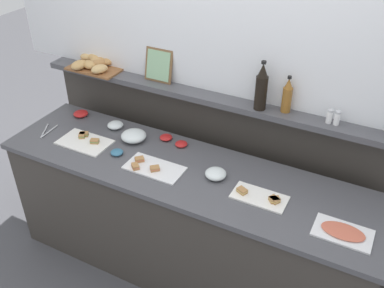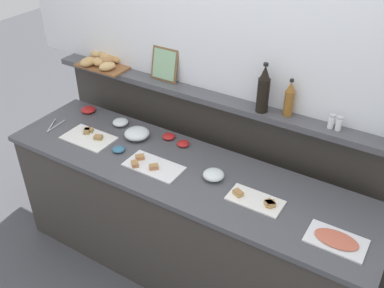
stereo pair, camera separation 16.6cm
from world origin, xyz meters
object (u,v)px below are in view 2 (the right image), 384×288
(condiment_bowl_dark, at_px, (88,110))
(glass_bowl_small, at_px, (120,123))
(sandwich_platter_side, at_px, (152,166))
(condiment_bowl_teal, at_px, (169,136))
(glass_bowl_large, at_px, (137,134))
(condiment_bowl_red, at_px, (183,144))
(sandwich_platter_front, at_px, (89,137))
(pepper_shaker, at_px, (339,124))
(glass_bowl_medium, at_px, (214,175))
(bread_basket, at_px, (104,60))
(wine_bottle_dark, at_px, (263,90))
(condiment_bowl_cream, at_px, (119,149))
(serving_tongs, at_px, (53,126))
(cold_cuts_platter, at_px, (336,240))
(vinegar_bottle_amber, at_px, (289,99))
(sandwich_platter_rear, at_px, (256,200))
(salt_shaker, at_px, (331,122))
(framed_picture, at_px, (165,64))

(condiment_bowl_dark, bearing_deg, glass_bowl_small, -3.62)
(sandwich_platter_side, distance_m, condiment_bowl_teal, 0.34)
(glass_bowl_large, bearing_deg, condiment_bowl_red, 15.12)
(sandwich_platter_front, bearing_deg, pepper_shaker, 17.26)
(sandwich_platter_front, bearing_deg, glass_bowl_medium, 3.53)
(condiment_bowl_red, relative_size, condiment_bowl_teal, 0.96)
(bread_basket, bearing_deg, glass_bowl_medium, -19.75)
(wine_bottle_dark, distance_m, pepper_shaker, 0.48)
(glass_bowl_medium, distance_m, bread_basket, 1.31)
(glass_bowl_large, height_order, bread_basket, bread_basket)
(glass_bowl_large, distance_m, pepper_shaker, 1.32)
(condiment_bowl_cream, height_order, pepper_shaker, pepper_shaker)
(sandwich_platter_side, xyz_separation_m, serving_tongs, (-0.89, 0.02, -0.00))
(glass_bowl_small, xyz_separation_m, bread_basket, (-0.31, 0.24, 0.33))
(cold_cuts_platter, distance_m, pepper_shaker, 0.68)
(vinegar_bottle_amber, bearing_deg, sandwich_platter_rear, -84.64)
(sandwich_platter_rear, distance_m, glass_bowl_large, 1.00)
(sandwich_platter_rear, relative_size, glass_bowl_small, 2.77)
(glass_bowl_small, height_order, serving_tongs, glass_bowl_small)
(sandwich_platter_side, height_order, condiment_bowl_teal, sandwich_platter_side)
(pepper_shaker, bearing_deg, glass_bowl_small, -171.27)
(pepper_shaker, xyz_separation_m, bread_basket, (-1.77, 0.01, -0.01))
(cold_cuts_platter, relative_size, serving_tongs, 1.60)
(sandwich_platter_front, distance_m, pepper_shaker, 1.64)
(salt_shaker, bearing_deg, condiment_bowl_teal, -169.49)
(condiment_bowl_teal, height_order, wine_bottle_dark, wine_bottle_dark)
(sandwich_platter_rear, bearing_deg, pepper_shaker, 60.80)
(bread_basket, bearing_deg, condiment_bowl_cream, -44.22)
(glass_bowl_medium, distance_m, condiment_bowl_red, 0.41)
(glass_bowl_large, distance_m, condiment_bowl_cream, 0.19)
(glass_bowl_large, bearing_deg, sandwich_platter_front, -147.72)
(glass_bowl_small, bearing_deg, glass_bowl_medium, -12.34)
(sandwich_platter_front, bearing_deg, glass_bowl_large, 32.28)
(sandwich_platter_rear, xyz_separation_m, condiment_bowl_red, (-0.66, 0.27, 0.01))
(glass_bowl_medium, height_order, salt_shaker, salt_shaker)
(glass_bowl_medium, xyz_separation_m, bread_basket, (-1.19, 0.43, 0.32))
(glass_bowl_medium, bearing_deg, pepper_shaker, 35.87)
(condiment_bowl_red, bearing_deg, sandwich_platter_side, -97.07)
(sandwich_platter_front, bearing_deg, condiment_bowl_dark, 133.60)
(sandwich_platter_rear, relative_size, serving_tongs, 1.69)
(salt_shaker, bearing_deg, condiment_bowl_dark, -173.37)
(condiment_bowl_dark, height_order, salt_shaker, salt_shaker)
(sandwich_platter_rear, distance_m, framed_picture, 1.17)
(glass_bowl_medium, bearing_deg, condiment_bowl_red, 149.55)
(sandwich_platter_rear, distance_m, bread_basket, 1.61)
(condiment_bowl_dark, bearing_deg, condiment_bowl_cream, -28.26)
(pepper_shaker, bearing_deg, sandwich_platter_front, -162.74)
(sandwich_platter_front, bearing_deg, sandwich_platter_side, -4.40)
(glass_bowl_large, distance_m, salt_shaker, 1.28)
(vinegar_bottle_amber, height_order, pepper_shaker, vinegar_bottle_amber)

